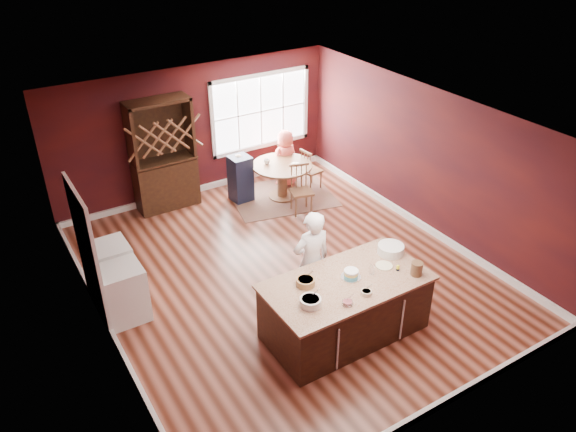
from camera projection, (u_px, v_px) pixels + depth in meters
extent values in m
plane|color=brown|center=(286.00, 272.00, 9.51)|extent=(7.00, 7.00, 0.00)
plane|color=white|center=(285.00, 121.00, 8.15)|extent=(7.00, 7.00, 0.00)
plane|color=black|center=(196.00, 131.00, 11.40)|extent=(6.00, 0.00, 6.00)
plane|color=black|center=(449.00, 331.00, 6.26)|extent=(6.00, 0.00, 6.00)
plane|color=black|center=(93.00, 259.00, 7.47)|extent=(0.00, 7.00, 7.00)
plane|color=black|center=(426.00, 160.00, 10.19)|extent=(0.00, 7.00, 7.00)
cube|color=#382310|center=(345.00, 309.00, 8.02)|extent=(2.26, 1.14, 0.83)
cube|color=#C7AC8F|center=(347.00, 282.00, 7.77)|extent=(2.34, 1.22, 0.04)
cylinder|color=brown|center=(282.00, 196.00, 11.81)|extent=(0.58, 0.58, 0.04)
cylinder|color=brown|center=(282.00, 182.00, 11.64)|extent=(0.21, 0.21, 0.67)
cylinder|color=brown|center=(282.00, 165.00, 11.45)|extent=(1.24, 1.24, 0.04)
imported|color=white|center=(311.00, 261.00, 8.31)|extent=(0.64, 0.45, 1.67)
cylinder|color=white|center=(310.00, 302.00, 7.29)|extent=(0.28, 0.28, 0.11)
cylinder|color=olive|center=(306.00, 282.00, 7.66)|extent=(0.26, 0.26, 0.10)
cylinder|color=white|center=(348.00, 303.00, 7.31)|extent=(0.15, 0.15, 0.05)
cylinder|color=beige|center=(366.00, 292.00, 7.50)|extent=(0.15, 0.15, 0.05)
cylinder|color=silver|center=(372.00, 269.00, 7.87)|extent=(0.07, 0.07, 0.15)
cylinder|color=beige|center=(384.00, 266.00, 8.06)|extent=(0.25, 0.25, 0.02)
cylinder|color=white|center=(391.00, 249.00, 8.33)|extent=(0.39, 0.39, 0.13)
cylinder|color=brown|center=(417.00, 269.00, 7.84)|extent=(0.17, 0.17, 0.20)
cube|color=brown|center=(282.00, 196.00, 11.82)|extent=(2.36, 2.00, 0.01)
imported|color=#F15E52|center=(285.00, 158.00, 11.99)|extent=(0.67, 0.49, 1.26)
cylinder|color=beige|center=(295.00, 164.00, 11.44)|extent=(0.19, 0.19, 0.01)
imported|color=white|center=(267.00, 162.00, 11.44)|extent=(0.15, 0.15, 0.10)
cube|color=black|center=(163.00, 155.00, 10.93)|extent=(1.22, 0.51, 2.24)
cube|color=silver|center=(124.00, 293.00, 8.29)|extent=(0.61, 0.59, 0.89)
cube|color=white|center=(111.00, 271.00, 8.76)|extent=(0.63, 0.61, 0.92)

